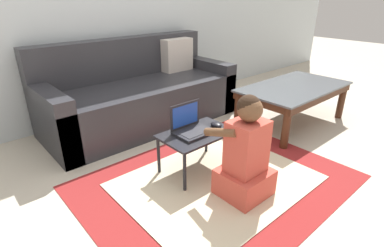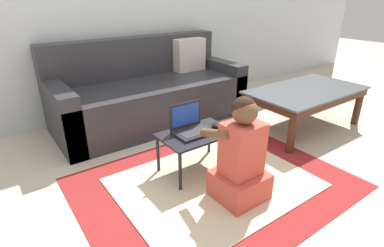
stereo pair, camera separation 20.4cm
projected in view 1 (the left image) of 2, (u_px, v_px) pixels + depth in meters
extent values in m
plane|color=beige|center=(212.00, 180.00, 2.22)|extent=(16.00, 16.00, 0.00)
cube|color=maroon|center=(217.00, 181.00, 2.20)|extent=(1.86, 1.45, 0.01)
cube|color=beige|center=(217.00, 181.00, 2.20)|extent=(1.34, 1.05, 0.00)
cube|color=#2D2D33|center=(143.00, 103.00, 3.11)|extent=(1.96, 0.83, 0.44)
cube|color=#2D2D33|center=(123.00, 58.00, 3.16)|extent=(1.96, 0.18, 0.41)
cube|color=#2D2D33|center=(52.00, 121.00, 2.54)|extent=(0.16, 0.83, 0.55)
cube|color=#2D2D33|center=(205.00, 82.00, 3.63)|extent=(0.16, 0.83, 0.55)
cube|color=beige|center=(177.00, 55.00, 3.42)|extent=(0.36, 0.14, 0.36)
cube|color=#4C5156|center=(295.00, 87.00, 3.04)|extent=(1.19, 0.66, 0.02)
cube|color=#422314|center=(294.00, 91.00, 3.06)|extent=(1.14, 0.63, 0.07)
cylinder|color=#422314|center=(286.00, 128.00, 2.61)|extent=(0.07, 0.07, 0.39)
cylinder|color=#422314|center=(341.00, 101.00, 3.26)|extent=(0.07, 0.07, 0.39)
cylinder|color=#422314|center=(238.00, 111.00, 2.98)|extent=(0.07, 0.07, 0.39)
cylinder|color=#422314|center=(296.00, 89.00, 3.64)|extent=(0.07, 0.07, 0.39)
cube|color=black|center=(197.00, 134.00, 2.23)|extent=(0.55, 0.35, 0.02)
cylinder|color=black|center=(185.00, 173.00, 2.04)|extent=(0.02, 0.02, 0.30)
cylinder|color=black|center=(233.00, 149.00, 2.34)|extent=(0.02, 0.02, 0.30)
cylinder|color=black|center=(159.00, 156.00, 2.25)|extent=(0.02, 0.02, 0.30)
cylinder|color=black|center=(206.00, 136.00, 2.55)|extent=(0.02, 0.02, 0.30)
cube|color=#232328|center=(194.00, 132.00, 2.21)|extent=(0.28, 0.21, 0.02)
cube|color=#28282D|center=(196.00, 132.00, 2.19)|extent=(0.23, 0.12, 0.00)
cube|color=#232328|center=(185.00, 115.00, 2.23)|extent=(0.28, 0.01, 0.20)
cube|color=#1E47B7|center=(185.00, 115.00, 2.23)|extent=(0.24, 0.00, 0.16)
ellipsoid|color=black|center=(216.00, 125.00, 2.32)|extent=(0.07, 0.10, 0.03)
cube|color=#CC4C3D|center=(244.00, 182.00, 2.03)|extent=(0.32, 0.30, 0.19)
cube|color=#CC4C3D|center=(247.00, 147.00, 1.92)|extent=(0.24, 0.20, 0.35)
sphere|color=brown|center=(250.00, 109.00, 1.82)|extent=(0.16, 0.16, 0.16)
sphere|color=black|center=(249.00, 107.00, 1.82)|extent=(0.15, 0.15, 0.15)
cylinder|color=brown|center=(221.00, 132.00, 1.91)|extent=(0.06, 0.27, 0.14)
cylinder|color=brown|center=(244.00, 123.00, 2.04)|extent=(0.06, 0.27, 0.14)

